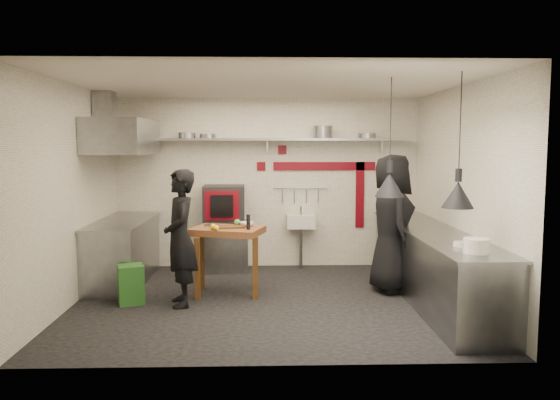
{
  "coord_description": "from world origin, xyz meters",
  "views": [
    {
      "loc": [
        -0.06,
        -6.96,
        2.04
      ],
      "look_at": [
        0.16,
        0.3,
        1.3
      ],
      "focal_mm": 35.0,
      "sensor_mm": 36.0,
      "label": 1
    }
  ],
  "objects_px": {
    "green_bin": "(131,284)",
    "chef_right": "(392,223)",
    "prep_table": "(228,261)",
    "chef_left": "(180,238)",
    "combi_oven": "(224,204)",
    "oven_stand": "(226,246)"
  },
  "relations": [
    {
      "from": "green_bin",
      "to": "chef_right",
      "type": "relative_size",
      "value": 0.26
    },
    {
      "from": "oven_stand",
      "to": "combi_oven",
      "type": "xyz_separation_m",
      "value": [
        -0.03,
        0.0,
        0.69
      ]
    },
    {
      "from": "combi_oven",
      "to": "chef_left",
      "type": "distance_m",
      "value": 2.01
    },
    {
      "from": "green_bin",
      "to": "chef_left",
      "type": "bearing_deg",
      "value": -8.29
    },
    {
      "from": "prep_table",
      "to": "chef_left",
      "type": "relative_size",
      "value": 0.53
    },
    {
      "from": "oven_stand",
      "to": "combi_oven",
      "type": "distance_m",
      "value": 0.69
    },
    {
      "from": "green_bin",
      "to": "chef_left",
      "type": "xyz_separation_m",
      "value": [
        0.66,
        -0.1,
        0.62
      ]
    },
    {
      "from": "combi_oven",
      "to": "prep_table",
      "type": "relative_size",
      "value": 0.71
    },
    {
      "from": "green_bin",
      "to": "prep_table",
      "type": "relative_size",
      "value": 0.54
    },
    {
      "from": "oven_stand",
      "to": "combi_oven",
      "type": "bearing_deg",
      "value": 175.52
    },
    {
      "from": "green_bin",
      "to": "chef_right",
      "type": "xyz_separation_m",
      "value": [
        3.48,
        0.49,
        0.7
      ]
    },
    {
      "from": "prep_table",
      "to": "oven_stand",
      "type": "bearing_deg",
      "value": 111.58
    },
    {
      "from": "prep_table",
      "to": "chef_right",
      "type": "height_order",
      "value": "chef_right"
    },
    {
      "from": "green_bin",
      "to": "chef_right",
      "type": "distance_m",
      "value": 3.58
    },
    {
      "from": "oven_stand",
      "to": "chef_right",
      "type": "height_order",
      "value": "chef_right"
    },
    {
      "from": "prep_table",
      "to": "chef_left",
      "type": "distance_m",
      "value": 0.85
    },
    {
      "from": "oven_stand",
      "to": "prep_table",
      "type": "relative_size",
      "value": 0.87
    },
    {
      "from": "combi_oven",
      "to": "prep_table",
      "type": "distance_m",
      "value": 1.59
    },
    {
      "from": "green_bin",
      "to": "prep_table",
      "type": "bearing_deg",
      "value": 18.48
    },
    {
      "from": "oven_stand",
      "to": "chef_left",
      "type": "bearing_deg",
      "value": -104.69
    },
    {
      "from": "combi_oven",
      "to": "chef_left",
      "type": "relative_size",
      "value": 0.38
    },
    {
      "from": "prep_table",
      "to": "chef_right",
      "type": "distance_m",
      "value": 2.32
    }
  ]
}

